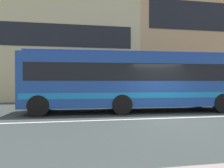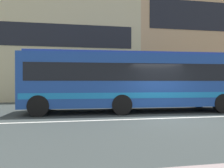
# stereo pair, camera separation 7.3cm
# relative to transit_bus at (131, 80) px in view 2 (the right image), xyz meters

# --- Properties ---
(ground_plane) EXTENTS (160.00, 160.00, 0.00)m
(ground_plane) POSITION_rel_transit_bus_xyz_m (1.08, -2.40, -1.75)
(ground_plane) COLOR #333A39
(lane_centre_line) EXTENTS (60.00, 0.16, 0.01)m
(lane_centre_line) POSITION_rel_transit_bus_xyz_m (1.08, -2.40, -1.74)
(lane_centre_line) COLOR silver
(lane_centre_line) RESTS_ON ground_plane
(apartment_block_left) EXTENTS (22.11, 10.48, 9.39)m
(apartment_block_left) POSITION_rel_transit_bus_xyz_m (-8.41, 11.71, 2.95)
(apartment_block_left) COLOR #C6BA8F
(apartment_block_left) RESTS_ON ground_plane
(apartment_block_right) EXTENTS (19.81, 10.48, 13.30)m
(apartment_block_right) POSITION_rel_transit_bus_xyz_m (12.55, 11.71, 4.90)
(apartment_block_right) COLOR tan
(apartment_block_right) RESTS_ON ground_plane
(transit_bus) EXTENTS (11.36, 3.06, 3.16)m
(transit_bus) POSITION_rel_transit_bus_xyz_m (0.00, 0.00, 0.00)
(transit_bus) COLOR #1D4394
(transit_bus) RESTS_ON ground_plane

